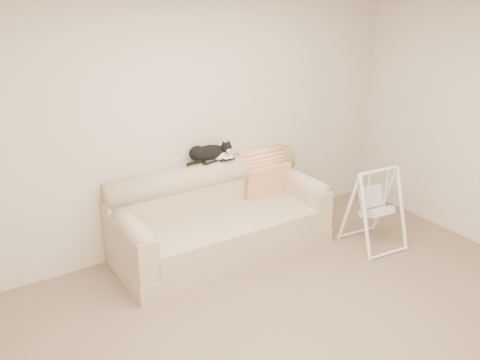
# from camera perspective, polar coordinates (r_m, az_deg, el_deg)

# --- Properties ---
(ground_plane) EXTENTS (5.00, 5.00, 0.00)m
(ground_plane) POSITION_cam_1_polar(r_m,az_deg,el_deg) (4.57, 7.69, -15.94)
(ground_plane) COLOR #705F4E
(ground_plane) RESTS_ON ground
(room_shell) EXTENTS (5.04, 4.04, 2.60)m
(room_shell) POSITION_cam_1_polar(r_m,az_deg,el_deg) (3.83, 8.83, 2.44)
(room_shell) COLOR beige
(room_shell) RESTS_ON ground
(sofa) EXTENTS (2.20, 0.93, 0.90)m
(sofa) POSITION_cam_1_polar(r_m,az_deg,el_deg) (5.54, -2.31, -4.22)
(sofa) COLOR tan
(sofa) RESTS_ON ground
(remote_a) EXTENTS (0.19, 0.08, 0.03)m
(remote_a) POSITION_cam_1_polar(r_m,az_deg,el_deg) (5.52, -3.22, 1.98)
(remote_a) COLOR black
(remote_a) RESTS_ON sofa
(remote_b) EXTENTS (0.17, 0.05, 0.02)m
(remote_b) POSITION_cam_1_polar(r_m,az_deg,el_deg) (5.60, -1.41, 2.27)
(remote_b) COLOR black
(remote_b) RESTS_ON sofa
(tuxedo_cat) EXTENTS (0.53, 0.25, 0.21)m
(tuxedo_cat) POSITION_cam_1_polar(r_m,az_deg,el_deg) (5.52, -3.30, 2.94)
(tuxedo_cat) COLOR black
(tuxedo_cat) RESTS_ON sofa
(throw_blanket) EXTENTS (0.54, 0.38, 0.58)m
(throw_blanket) POSITION_cam_1_polar(r_m,az_deg,el_deg) (5.91, 2.34, 1.46)
(throw_blanket) COLOR orange
(throw_blanket) RESTS_ON sofa
(baby_swing) EXTENTS (0.57, 0.61, 0.87)m
(baby_swing) POSITION_cam_1_polar(r_m,az_deg,el_deg) (5.79, 14.20, -2.83)
(baby_swing) COLOR white
(baby_swing) RESTS_ON ground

